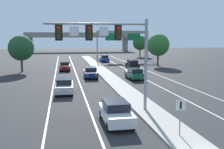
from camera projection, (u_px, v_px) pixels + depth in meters
median_island at (126, 91)px, 30.12m from camera, size 2.40×110.00×0.15m
lane_stripe_oncoming_center at (79, 83)px, 36.12m from camera, size 0.14×100.00×0.01m
lane_stripe_receding_center at (148, 81)px, 37.78m from camera, size 0.14×100.00×0.01m
edge_stripe_left at (54, 83)px, 35.54m from camera, size 0.14×100.00×0.01m
edge_stripe_right at (171, 80)px, 38.36m from camera, size 0.14×100.00×0.01m
overhead_signal_mast at (111, 43)px, 21.12m from camera, size 7.99×0.44×7.20m
median_sign_post at (180, 112)px, 16.24m from camera, size 0.60×0.10×2.20m
car_oncoming_white at (116, 112)px, 19.00m from camera, size 1.87×4.49×1.58m
car_oncoming_silver at (64, 86)px, 29.15m from camera, size 1.92×4.51×1.58m
car_oncoming_navy at (91, 72)px, 39.97m from camera, size 1.87×4.49×1.58m
car_oncoming_darkred at (65, 66)px, 48.72m from camera, size 1.90×4.50×1.58m
car_receding_green at (135, 74)px, 38.76m from camera, size 1.91×4.51×1.58m
car_receding_black at (132, 64)px, 52.32m from camera, size 1.84×4.48×1.58m
car_receding_blue at (104, 58)px, 66.20m from camera, size 1.85×4.48×1.58m
highway_sign_gantry at (123, 36)px, 68.56m from camera, size 13.28×0.42×7.50m
overpass_bridge at (79, 37)px, 111.04m from camera, size 42.40×6.40×7.65m
tree_far_right_c at (140, 43)px, 82.04m from camera, size 4.40×4.40×6.36m
tree_far_left_a at (21, 48)px, 46.50m from camera, size 4.32×4.32×6.24m
tree_far_right_b at (158, 45)px, 56.11m from camera, size 4.58×4.58×6.63m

